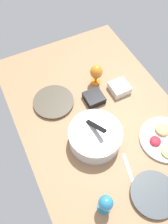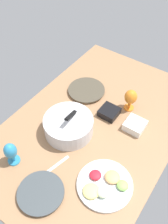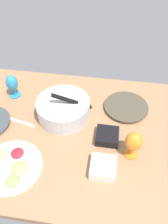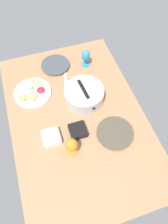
{
  "view_description": "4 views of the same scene",
  "coord_description": "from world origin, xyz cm",
  "px_view_note": "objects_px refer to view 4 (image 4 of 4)",
  "views": [
    {
      "loc": [
        -66.36,
        43.61,
        130.28
      ],
      "look_at": [
        2.75,
        9.51,
        7.64
      ],
      "focal_mm": 36.61,
      "sensor_mm": 36.0,
      "label": 1
    },
    {
      "loc": [
        -90.39,
        -54.4,
        131.15
      ],
      "look_at": [
        -0.74,
        8.52,
        7.64
      ],
      "focal_mm": 39.72,
      "sensor_mm": 36.0,
      "label": 2
    },
    {
      "loc": [
        11.82,
        -82.23,
        102.77
      ],
      "look_at": [
        -1.92,
        8.46,
        7.64
      ],
      "focal_mm": 36.25,
      "sensor_mm": 36.0,
      "label": 3
    },
    {
      "loc": [
        83.01,
        -21.18,
        145.49
      ],
      "look_at": [
        1.96,
        5.22,
        7.64
      ],
      "focal_mm": 34.25,
      "sensor_mm": 36.0,
      "label": 4
    }
  ],
  "objects_px": {
    "square_bowl_black": "(78,130)",
    "dinner_plate_right": "(115,133)",
    "hurricane_glass_orange": "(71,145)",
    "mixing_bowl": "(84,94)",
    "hurricane_glass_blue": "(86,57)",
    "square_bowl_white": "(51,137)",
    "dinner_plate_left": "(55,65)",
    "fruit_platter": "(33,92)"
  },
  "relations": [
    {
      "from": "hurricane_glass_blue",
      "to": "mixing_bowl",
      "type": "bearing_deg",
      "value": -20.17
    },
    {
      "from": "dinner_plate_left",
      "to": "hurricane_glass_orange",
      "type": "bearing_deg",
      "value": -5.91
    },
    {
      "from": "square_bowl_white",
      "to": "square_bowl_black",
      "type": "distance_m",
      "value": 0.2
    },
    {
      "from": "square_bowl_white",
      "to": "dinner_plate_left",
      "type": "bearing_deg",
      "value": 163.85
    },
    {
      "from": "dinner_plate_left",
      "to": "square_bowl_black",
      "type": "distance_m",
      "value": 0.71
    },
    {
      "from": "mixing_bowl",
      "to": "hurricane_glass_blue",
      "type": "distance_m",
      "value": 0.39
    },
    {
      "from": "hurricane_glass_orange",
      "to": "square_bowl_white",
      "type": "xyz_separation_m",
      "value": [
        -0.14,
        -0.12,
        -0.07
      ]
    },
    {
      "from": "fruit_platter",
      "to": "hurricane_glass_blue",
      "type": "xyz_separation_m",
      "value": [
        -0.18,
        0.53,
        0.08
      ]
    },
    {
      "from": "mixing_bowl",
      "to": "hurricane_glass_orange",
      "type": "relative_size",
      "value": 1.97
    },
    {
      "from": "dinner_plate_left",
      "to": "hurricane_glass_orange",
      "type": "height_order",
      "value": "hurricane_glass_orange"
    },
    {
      "from": "square_bowl_white",
      "to": "mixing_bowl",
      "type": "bearing_deg",
      "value": 128.68
    },
    {
      "from": "hurricane_glass_blue",
      "to": "square_bowl_white",
      "type": "height_order",
      "value": "hurricane_glass_blue"
    },
    {
      "from": "hurricane_glass_orange",
      "to": "square_bowl_black",
      "type": "height_order",
      "value": "hurricane_glass_orange"
    },
    {
      "from": "mixing_bowl",
      "to": "square_bowl_white",
      "type": "height_order",
      "value": "mixing_bowl"
    },
    {
      "from": "mixing_bowl",
      "to": "square_bowl_black",
      "type": "bearing_deg",
      "value": -26.75
    },
    {
      "from": "hurricane_glass_blue",
      "to": "hurricane_glass_orange",
      "type": "distance_m",
      "value": 0.86
    },
    {
      "from": "dinner_plate_left",
      "to": "fruit_platter",
      "type": "xyz_separation_m",
      "value": [
        0.24,
        -0.26,
        0.0
      ]
    },
    {
      "from": "square_bowl_white",
      "to": "fruit_platter",
      "type": "bearing_deg",
      "value": -173.36
    },
    {
      "from": "dinner_plate_left",
      "to": "square_bowl_white",
      "type": "bearing_deg",
      "value": -16.15
    },
    {
      "from": "hurricane_glass_orange",
      "to": "square_bowl_white",
      "type": "bearing_deg",
      "value": -139.91
    },
    {
      "from": "mixing_bowl",
      "to": "square_bowl_white",
      "type": "distance_m",
      "value": 0.44
    },
    {
      "from": "dinner_plate_left",
      "to": "hurricane_glass_orange",
      "type": "xyz_separation_m",
      "value": [
        0.84,
        -0.09,
        0.09
      ]
    },
    {
      "from": "fruit_platter",
      "to": "square_bowl_black",
      "type": "bearing_deg",
      "value": 28.51
    },
    {
      "from": "mixing_bowl",
      "to": "hurricane_glass_blue",
      "type": "relative_size",
      "value": 2.02
    },
    {
      "from": "mixing_bowl",
      "to": "square_bowl_black",
      "type": "distance_m",
      "value": 0.31
    },
    {
      "from": "dinner_plate_left",
      "to": "square_bowl_white",
      "type": "xyz_separation_m",
      "value": [
        0.7,
        -0.2,
        0.02
      ]
    },
    {
      "from": "square_bowl_white",
      "to": "dinner_plate_right",
      "type": "bearing_deg",
      "value": 77.21
    },
    {
      "from": "dinner_plate_left",
      "to": "hurricane_glass_orange",
      "type": "distance_m",
      "value": 0.85
    },
    {
      "from": "hurricane_glass_blue",
      "to": "square_bowl_white",
      "type": "relative_size",
      "value": 1.28
    },
    {
      "from": "dinner_plate_left",
      "to": "mixing_bowl",
      "type": "distance_m",
      "value": 0.46
    },
    {
      "from": "hurricane_glass_orange",
      "to": "square_bowl_white",
      "type": "relative_size",
      "value": 1.31
    },
    {
      "from": "hurricane_glass_orange",
      "to": "square_bowl_white",
      "type": "height_order",
      "value": "hurricane_glass_orange"
    },
    {
      "from": "fruit_platter",
      "to": "square_bowl_black",
      "type": "xyz_separation_m",
      "value": [
        0.47,
        0.25,
        0.01
      ]
    },
    {
      "from": "mixing_bowl",
      "to": "hurricane_glass_blue",
      "type": "height_order",
      "value": "mixing_bowl"
    },
    {
      "from": "square_bowl_black",
      "to": "dinner_plate_right",
      "type": "bearing_deg",
      "value": 69.07
    },
    {
      "from": "fruit_platter",
      "to": "square_bowl_white",
      "type": "height_order",
      "value": "square_bowl_white"
    },
    {
      "from": "dinner_plate_right",
      "to": "mixing_bowl",
      "type": "bearing_deg",
      "value": -162.25
    },
    {
      "from": "hurricane_glass_blue",
      "to": "square_bowl_white",
      "type": "bearing_deg",
      "value": -36.63
    },
    {
      "from": "square_bowl_white",
      "to": "square_bowl_black",
      "type": "relative_size",
      "value": 1.02
    },
    {
      "from": "mixing_bowl",
      "to": "square_bowl_white",
      "type": "bearing_deg",
      "value": -51.32
    },
    {
      "from": "dinner_plate_right",
      "to": "hurricane_glass_blue",
      "type": "xyz_separation_m",
      "value": [
        -0.75,
        0.01,
        0.09
      ]
    },
    {
      "from": "mixing_bowl",
      "to": "dinner_plate_right",
      "type": "bearing_deg",
      "value": 17.75
    }
  ]
}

